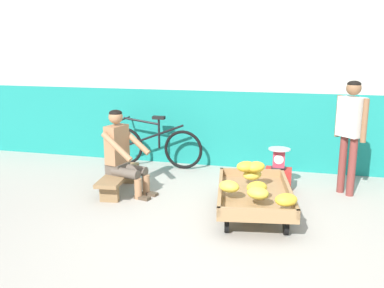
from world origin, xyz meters
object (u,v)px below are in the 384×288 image
at_px(plastic_crate, 278,179).
at_px(weighing_scale, 279,158).
at_px(bicycle_near_left, 153,146).
at_px(customer_adult, 351,125).
at_px(low_bench, 118,178).
at_px(vendor_seated, 122,152).
at_px(banana_cart, 254,196).

relative_size(plastic_crate, weighing_scale, 1.20).
relative_size(bicycle_near_left, customer_adult, 1.09).
height_order(plastic_crate, bicycle_near_left, bicycle_near_left).
xyz_separation_m(low_bench, vendor_seated, (0.09, -0.02, 0.37)).
xyz_separation_m(plastic_crate, customer_adult, (0.90, 0.06, 0.80)).
distance_m(low_bench, plastic_crate, 2.22).
height_order(banana_cart, plastic_crate, banana_cart).
relative_size(banana_cart, plastic_crate, 4.32).
bearing_deg(customer_adult, plastic_crate, -176.13).
height_order(vendor_seated, customer_adult, customer_adult).
distance_m(low_bench, weighing_scale, 2.23).
xyz_separation_m(plastic_crate, bicycle_near_left, (-2.07, 0.66, 0.20)).
height_order(low_bench, bicycle_near_left, bicycle_near_left).
distance_m(banana_cart, weighing_scale, 1.03).
bearing_deg(bicycle_near_left, vendor_seated, -88.59).
relative_size(vendor_seated, weighing_scale, 3.80).
height_order(low_bench, customer_adult, customer_adult).
bearing_deg(weighing_scale, vendor_seated, -162.28).
relative_size(low_bench, bicycle_near_left, 0.68).
bearing_deg(bicycle_near_left, plastic_crate, -17.62).
bearing_deg(bicycle_near_left, customer_adult, -11.37).
bearing_deg(banana_cart, bicycle_near_left, 138.28).
bearing_deg(low_bench, banana_cart, -10.63).
xyz_separation_m(weighing_scale, customer_adult, (0.90, 0.06, 0.50)).
height_order(banana_cart, weighing_scale, weighing_scale).
distance_m(weighing_scale, bicycle_near_left, 2.18).
bearing_deg(customer_adult, low_bench, -167.11).
bearing_deg(weighing_scale, plastic_crate, 90.00).
bearing_deg(banana_cart, customer_adult, 43.00).
xyz_separation_m(banana_cart, weighing_scale, (0.23, 0.99, 0.21)).
bearing_deg(customer_adult, vendor_seated, -166.34).
relative_size(banana_cart, vendor_seated, 1.37).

